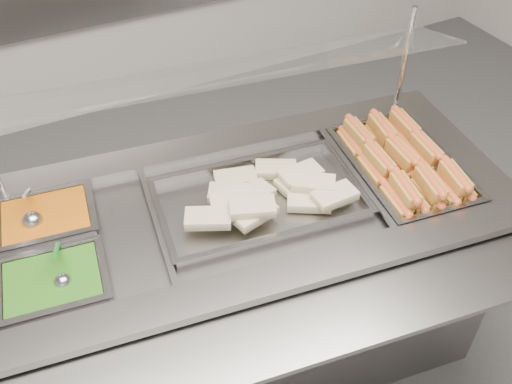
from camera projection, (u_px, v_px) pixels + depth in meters
name	position (u px, v px, depth m)	size (l,w,h in m)	color
steam_counter	(244.00, 283.00, 2.11)	(1.85, 1.01, 0.84)	slate
tray_rail	(298.00, 327.00, 1.53)	(1.70, 0.56, 0.05)	gray
sneeze_guard	(220.00, 76.00, 1.75)	(1.57, 0.48, 0.41)	silver
pan_hotdogs	(400.00, 171.00, 2.00)	(0.38, 0.55, 0.09)	gray
pan_wraps	(259.00, 202.00, 1.86)	(0.68, 0.46, 0.07)	gray
pan_beans	(48.00, 224.00, 1.80)	(0.31, 0.26, 0.09)	gray
pan_peas	(55.00, 288.00, 1.61)	(0.31, 0.26, 0.09)	gray
hotdogs_in_buns	(401.00, 162.00, 1.96)	(0.32, 0.51, 0.11)	#96621F
tortilla_wraps	(266.00, 194.00, 1.84)	(0.55, 0.35, 0.09)	tan
ladle	(32.00, 219.00, 1.76)	(0.07, 0.18, 0.14)	#A2A3A7
serving_spoon	(62.00, 276.00, 1.59)	(0.05, 0.17, 0.13)	#A2A3A7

